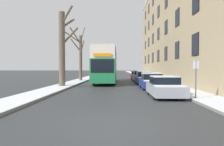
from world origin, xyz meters
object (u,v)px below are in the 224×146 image
(double_decker_bus, at_px, (106,64))
(pedestrian_left_sidewalk, at_px, (60,78))
(parked_car_2, at_px, (144,78))
(street_sign_post, at_px, (196,77))
(bare_tree_left_1, at_px, (80,55))
(bare_tree_left_0, at_px, (63,47))
(parked_car_4, at_px, (136,75))
(parked_car_3, at_px, (139,76))
(parked_car_0, at_px, (165,87))
(parked_car_1, at_px, (151,81))

(double_decker_bus, distance_m, pedestrian_left_sidewalk, 7.49)
(parked_car_2, bearing_deg, street_sign_post, -83.36)
(bare_tree_left_1, bearing_deg, bare_tree_left_0, -89.85)
(double_decker_bus, xyz_separation_m, parked_car_4, (4.62, 8.38, -1.79))
(bare_tree_left_1, xyz_separation_m, pedestrian_left_sidewalk, (-0.23, -8.86, -2.92))
(parked_car_2, distance_m, parked_car_3, 5.40)
(bare_tree_left_1, height_order, parked_car_3, bare_tree_left_1)
(parked_car_2, distance_m, pedestrian_left_sidewalk, 9.67)
(bare_tree_left_0, bearing_deg, parked_car_0, -36.08)
(bare_tree_left_0, xyz_separation_m, parked_car_3, (8.47, 9.63, -3.22))
(parked_car_1, xyz_separation_m, parked_car_3, (0.00, 10.62, 0.04))
(bare_tree_left_1, bearing_deg, parked_car_3, 4.87)
(bare_tree_left_0, relative_size, parked_car_1, 1.90)
(bare_tree_left_0, distance_m, parked_car_2, 10.00)
(parked_car_3, bearing_deg, parked_car_0, -90.00)
(parked_car_1, xyz_separation_m, parked_car_4, (0.00, 15.48, -0.01))
(bare_tree_left_0, distance_m, pedestrian_left_sidewalk, 3.05)
(parked_car_2, bearing_deg, parked_car_4, 90.00)
(parked_car_0, relative_size, pedestrian_left_sidewalk, 2.45)
(street_sign_post, bearing_deg, bare_tree_left_1, 120.65)
(bare_tree_left_0, bearing_deg, double_decker_bus, 57.85)
(parked_car_2, distance_m, street_sign_post, 12.11)
(double_decker_bus, distance_m, parked_car_2, 5.30)
(parked_car_3, height_order, street_sign_post, street_sign_post)
(bare_tree_left_0, xyz_separation_m, parked_car_2, (8.47, 4.23, -3.24))
(parked_car_0, relative_size, parked_car_2, 0.96)
(parked_car_1, bearing_deg, parked_car_4, 90.00)
(bare_tree_left_0, height_order, parked_car_4, bare_tree_left_0)
(parked_car_1, bearing_deg, street_sign_post, -78.37)
(bare_tree_left_1, bearing_deg, parked_car_2, -28.85)
(parked_car_1, relative_size, parked_car_4, 1.05)
(bare_tree_left_0, relative_size, bare_tree_left_1, 0.97)
(bare_tree_left_0, relative_size, street_sign_post, 3.38)
(bare_tree_left_0, relative_size, parked_car_3, 1.97)
(bare_tree_left_0, bearing_deg, parked_car_3, 48.67)
(bare_tree_left_1, relative_size, pedestrian_left_sidewalk, 5.05)
(double_decker_bus, height_order, parked_car_0, double_decker_bus)
(parked_car_3, bearing_deg, pedestrian_left_sidewalk, -132.29)
(parked_car_0, relative_size, parked_car_3, 0.99)
(parked_car_1, bearing_deg, bare_tree_left_0, 173.33)
(bare_tree_left_1, relative_size, parked_car_1, 1.96)
(pedestrian_left_sidewalk, bearing_deg, street_sign_post, -69.12)
(bare_tree_left_0, xyz_separation_m, double_decker_bus, (3.84, 6.11, -1.47))
(double_decker_bus, distance_m, parked_car_0, 13.25)
(parked_car_2, height_order, parked_car_4, parked_car_2)
(parked_car_0, bearing_deg, pedestrian_left_sidewalk, 144.53)
(parked_car_4, distance_m, street_sign_post, 22.33)
(parked_car_3, bearing_deg, double_decker_bus, -142.76)
(parked_car_1, relative_size, street_sign_post, 1.78)
(pedestrian_left_sidewalk, bearing_deg, double_decker_bus, 24.61)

